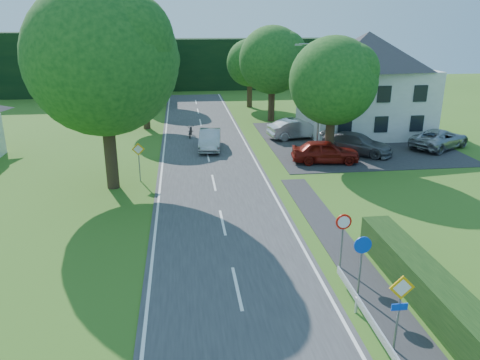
{
  "coord_description": "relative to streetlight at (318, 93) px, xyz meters",
  "views": [
    {
      "loc": [
        -1.79,
        -3.06,
        9.48
      ],
      "look_at": [
        1.08,
        19.66,
        1.64
      ],
      "focal_mm": 35.0,
      "sensor_mm": 36.0,
      "label": 1
    }
  ],
  "objects": [
    {
      "name": "road",
      "position": [
        -8.06,
        -10.0,
        -4.44
      ],
      "size": [
        7.0,
        80.0,
        0.04
      ],
      "primitive_type": "cube",
      "color": "#363638",
      "rests_on": "ground"
    },
    {
      "name": "parking_pad",
      "position": [
        3.94,
        3.0,
        -4.44
      ],
      "size": [
        14.0,
        16.0,
        0.04
      ],
      "primitive_type": "cube",
      "color": "#28272A",
      "rests_on": "ground"
    },
    {
      "name": "line_edge_left",
      "position": [
        -11.31,
        -10.0,
        -4.42
      ],
      "size": [
        0.12,
        80.0,
        0.01
      ],
      "primitive_type": "cube",
      "color": "white",
      "rests_on": "road"
    },
    {
      "name": "line_edge_right",
      "position": [
        -4.81,
        -10.0,
        -4.42
      ],
      "size": [
        0.12,
        80.0,
        0.01
      ],
      "primitive_type": "cube",
      "color": "white",
      "rests_on": "road"
    },
    {
      "name": "line_centre",
      "position": [
        -8.06,
        -10.0,
        -4.42
      ],
      "size": [
        0.12,
        80.0,
        0.01
      ],
      "primitive_type": null,
      "color": "white",
      "rests_on": "road"
    },
    {
      "name": "tree_main",
      "position": [
        -14.06,
        -6.0,
        1.36
      ],
      "size": [
        9.4,
        9.4,
        11.64
      ],
      "primitive_type": null,
      "color": "#144416",
      "rests_on": "ground"
    },
    {
      "name": "tree_left_far",
      "position": [
        -13.06,
        10.0,
        -0.17
      ],
      "size": [
        7.0,
        7.0,
        8.58
      ],
      "primitive_type": null,
      "color": "#144416",
      "rests_on": "ground"
    },
    {
      "name": "tree_right_far",
      "position": [
        -1.06,
        12.0,
        0.08
      ],
      "size": [
        7.4,
        7.4,
        9.09
      ],
      "primitive_type": null,
      "color": "#144416",
      "rests_on": "ground"
    },
    {
      "name": "tree_left_back",
      "position": [
        -12.56,
        22.0,
        -0.43
      ],
      "size": [
        6.6,
        6.6,
        8.07
      ],
      "primitive_type": null,
      "color": "#144416",
      "rests_on": "ground"
    },
    {
      "name": "tree_right_back",
      "position": [
        -2.06,
        20.0,
        -0.68
      ],
      "size": [
        6.2,
        6.2,
        7.56
      ],
      "primitive_type": null,
      "color": "#144416",
      "rests_on": "ground"
    },
    {
      "name": "tree_right_mid",
      "position": [
        0.44,
        -2.0,
        -0.17
      ],
      "size": [
        7.0,
        7.0,
        8.58
      ],
      "primitive_type": null,
      "color": "#144416",
      "rests_on": "ground"
    },
    {
      "name": "treeline_right",
      "position": [
        -0.06,
        36.0,
        -0.96
      ],
      "size": [
        30.0,
        5.0,
        7.0
      ],
      "primitive_type": "cube",
      "color": "black",
      "rests_on": "ground"
    },
    {
      "name": "house_white",
      "position": [
        5.94,
        6.0,
        -0.06
      ],
      "size": [
        10.6,
        8.4,
        8.6
      ],
      "color": "silver",
      "rests_on": "ground"
    },
    {
      "name": "streetlight",
      "position": [
        0.0,
        0.0,
        0.0
      ],
      "size": [
        2.03,
        0.18,
        8.0
      ],
      "color": "gray",
      "rests_on": "ground"
    },
    {
      "name": "sign_priority_right",
      "position": [
        -3.76,
        -22.02,
        -2.67
      ],
      "size": [
        0.78,
        0.09,
        2.59
      ],
      "color": "gray",
      "rests_on": "ground"
    },
    {
      "name": "sign_roundabout",
      "position": [
        -3.76,
        -19.02,
        -2.79
      ],
      "size": [
        0.64,
        0.08,
        2.37
      ],
      "color": "gray",
      "rests_on": "ground"
    },
    {
      "name": "sign_speed_limit",
      "position": [
        -3.76,
        -17.03,
        -2.7
      ],
      "size": [
        0.64,
        0.11,
        2.37
      ],
      "color": "gray",
      "rests_on": "ground"
    },
    {
      "name": "sign_priority_left",
      "position": [
        -12.56,
        -5.02,
        -2.75
      ],
      "size": [
        0.78,
        0.09,
        2.44
      ],
      "color": "gray",
      "rests_on": "ground"
    },
    {
      "name": "moving_car",
      "position": [
        -7.76,
        1.97,
        -3.68
      ],
      "size": [
        2.03,
        4.67,
        1.49
      ],
      "primitive_type": "imported",
      "rotation": [
        0.0,
        0.0,
        -0.1
      ],
      "color": "#9D9DA2",
      "rests_on": "road"
    },
    {
      "name": "motorcycle",
      "position": [
        -9.14,
        6.18,
        -3.89
      ],
      "size": [
        0.91,
        2.08,
        1.06
      ],
      "primitive_type": "imported",
      "rotation": [
        0.0,
        0.0,
        -0.1
      ],
      "color": "black",
      "rests_on": "road"
    },
    {
      "name": "parked_car_red",
      "position": [
        -0.03,
        -2.68,
        -3.63
      ],
      "size": [
        4.84,
        2.4,
        1.59
      ],
      "primitive_type": "imported",
      "rotation": [
        0.0,
        0.0,
        1.45
      ],
      "color": "maroon",
      "rests_on": "parking_pad"
    },
    {
      "name": "parked_car_silver_a",
      "position": [
        -0.25,
        4.49,
        -3.6
      ],
      "size": [
        5.21,
        2.6,
        1.64
      ],
      "primitive_type": "imported",
      "rotation": [
        0.0,
        0.0,
        1.75
      ],
      "color": "#B9B9BE",
      "rests_on": "parking_pad"
    },
    {
      "name": "parked_car_grey",
      "position": [
        2.94,
        -0.76,
        -3.66
      ],
      "size": [
        5.49,
        4.82,
        1.52
      ],
      "primitive_type": "imported",
      "rotation": [
        0.0,
        0.0,
        0.94
      ],
      "color": "#56565C",
      "rests_on": "parking_pad"
    },
    {
      "name": "parked_car_silver_b",
      "position": [
        9.94,
        0.0,
        -3.68
      ],
      "size": [
        5.87,
        4.84,
        1.49
      ],
      "primitive_type": "imported",
      "rotation": [
        0.0,
        0.0,
        2.1
      ],
      "color": "#9D9DA4",
      "rests_on": "parking_pad"
    },
    {
      "name": "parasol",
      "position": [
        1.39,
        3.29,
        -3.48
      ],
      "size": [
        2.46,
        2.49,
        1.89
      ],
      "primitive_type": "imported",
      "rotation": [
        0.0,
        0.0,
        0.21
      ],
      "color": "#AB1A0D",
      "rests_on": "parking_pad"
    }
  ]
}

